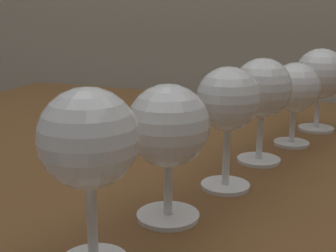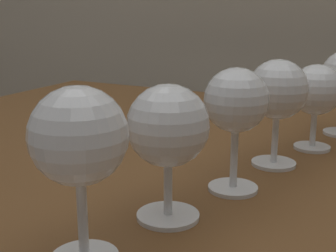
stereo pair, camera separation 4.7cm
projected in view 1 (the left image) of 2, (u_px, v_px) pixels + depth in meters
name	position (u px, v px, depth m)	size (l,w,h in m)	color
dining_table	(183.00, 207.00, 0.75)	(1.22, 0.92, 0.76)	brown
wine_glass_white	(88.00, 140.00, 0.38)	(0.08, 0.08, 0.16)	white
wine_glass_amber	(168.00, 129.00, 0.47)	(0.08, 0.08, 0.14)	white
wine_glass_port	(228.00, 103.00, 0.55)	(0.08, 0.08, 0.15)	white
wine_glass_rose	(262.00, 91.00, 0.65)	(0.08, 0.08, 0.15)	white
wine_glass_chardonnay	(295.00, 89.00, 0.73)	(0.08, 0.08, 0.13)	white
wine_glass_empty	(320.00, 75.00, 0.82)	(0.09, 0.09, 0.15)	white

